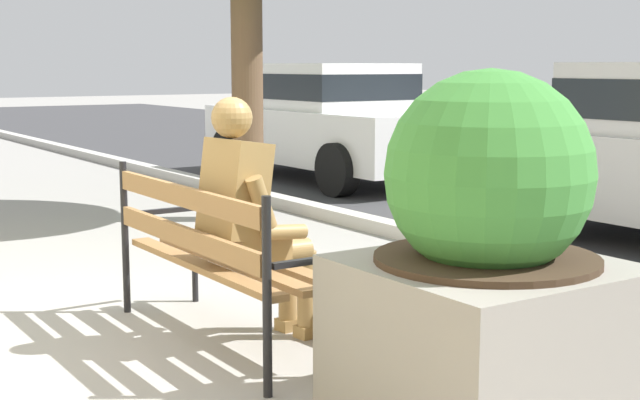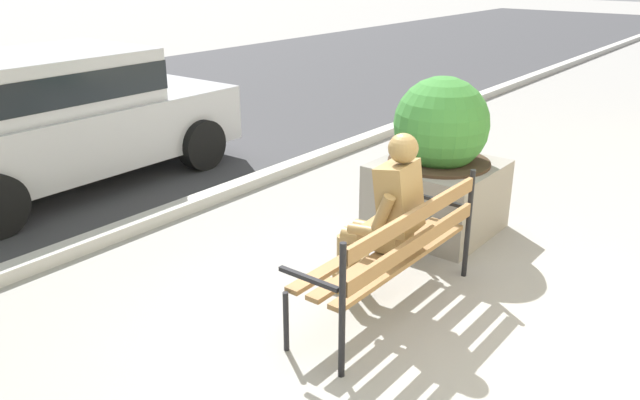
% 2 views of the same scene
% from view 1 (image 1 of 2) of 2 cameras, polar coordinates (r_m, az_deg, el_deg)
% --- Properties ---
extents(ground_plane, '(80.00, 80.00, 0.00)m').
position_cam_1_polar(ground_plane, '(5.34, -8.75, -8.31)').
color(ground_plane, gray).
extents(curb_stone, '(60.00, 0.20, 0.12)m').
position_cam_1_polar(curb_stone, '(7.00, 13.43, -3.92)').
color(curb_stone, '#B2AFA8').
rests_on(curb_stone, ground).
extents(park_bench, '(1.80, 0.53, 0.95)m').
position_cam_1_polar(park_bench, '(5.00, -6.81, -3.00)').
color(park_bench, olive).
rests_on(park_bench, ground).
extents(bronze_statue_seated, '(0.61, 0.80, 1.37)m').
position_cam_1_polar(bronze_statue_seated, '(4.95, -3.90, -1.61)').
color(bronze_statue_seated, olive).
rests_on(bronze_statue_seated, ground).
extents(concrete_planter, '(1.08, 1.08, 1.52)m').
position_cam_1_polar(concrete_planter, '(3.97, 10.43, -3.92)').
color(concrete_planter, gray).
rests_on(concrete_planter, ground).
extents(parked_car_white, '(4.13, 1.97, 1.56)m').
position_cam_1_polar(parked_car_white, '(12.20, 0.60, 5.22)').
color(parked_car_white, silver).
rests_on(parked_car_white, ground).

